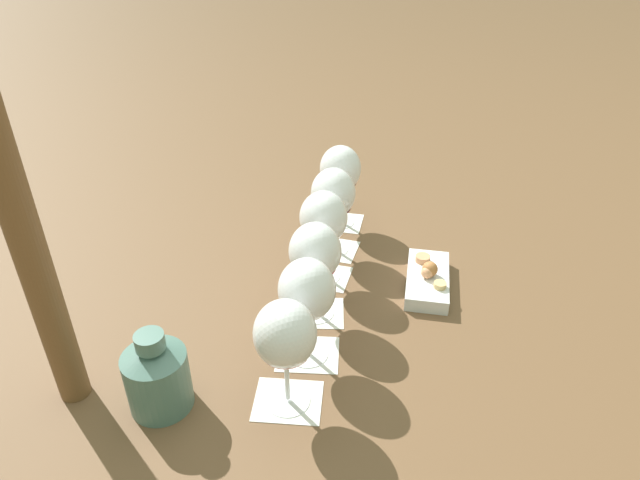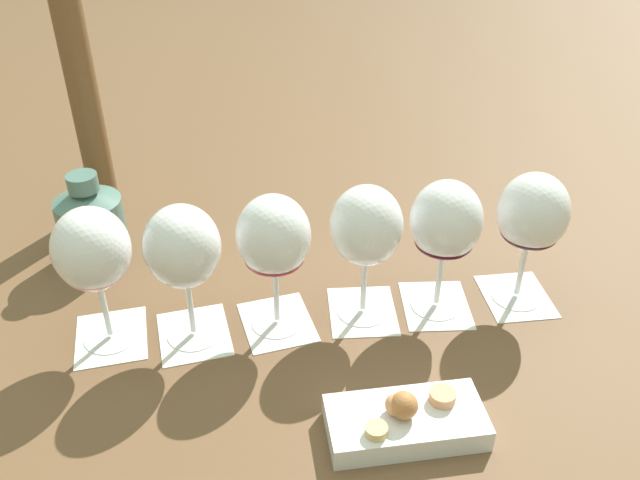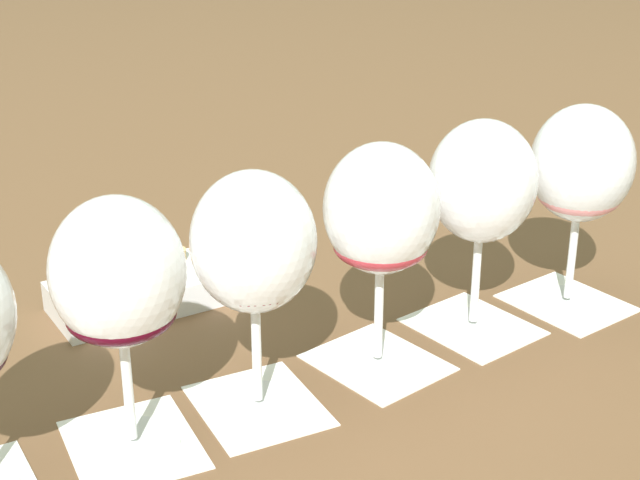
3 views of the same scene
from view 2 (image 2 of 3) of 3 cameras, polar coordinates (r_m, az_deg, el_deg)
ground_plane at (r=0.93m, az=0.04°, el=-6.66°), size 8.00×8.00×0.00m
tasting_card_0 at (r=0.95m, az=-17.17°, el=-7.79°), size 0.13×0.14×0.00m
tasting_card_1 at (r=0.93m, az=-10.55°, el=-7.78°), size 0.13×0.14×0.00m
tasting_card_2 at (r=0.93m, az=-3.61°, el=-6.91°), size 0.13×0.13×0.00m
tasting_card_3 at (r=0.95m, az=3.60°, el=-5.99°), size 0.14×0.14×0.00m
tasting_card_4 at (r=0.97m, az=9.72°, el=-5.42°), size 0.14×0.14×0.00m
tasting_card_5 at (r=1.01m, az=16.17°, el=-4.56°), size 0.14×0.14×0.00m
wine_glass_0 at (r=0.87m, az=-18.60°, el=-1.20°), size 0.09×0.09×0.19m
wine_glass_1 at (r=0.84m, az=-11.47°, el=-1.02°), size 0.09×0.09×0.19m
wine_glass_2 at (r=0.85m, az=-3.92°, el=-0.09°), size 0.09×0.09×0.19m
wine_glass_3 at (r=0.87m, az=3.90°, el=0.76°), size 0.09×0.09×0.19m
wine_glass_4 at (r=0.89m, az=10.52°, el=1.21°), size 0.09×0.09×0.19m
wine_glass_5 at (r=0.94m, az=17.42°, el=1.83°), size 0.09×0.09×0.19m
ceramic_vase at (r=1.07m, az=-18.69°, el=1.39°), size 0.10×0.10×0.14m
snack_dish at (r=0.79m, az=7.22°, el=-14.81°), size 0.19×0.16×0.06m
umbrella_pole at (r=1.10m, az=-20.72°, el=18.37°), size 0.05×0.05×0.70m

